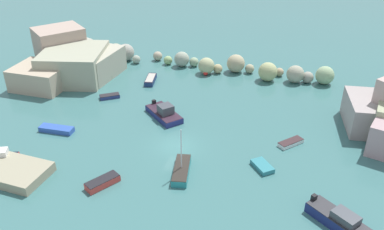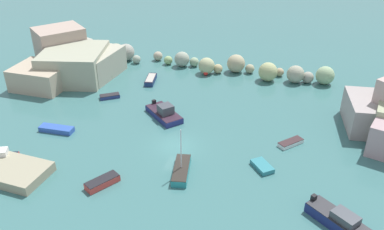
% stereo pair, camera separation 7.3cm
% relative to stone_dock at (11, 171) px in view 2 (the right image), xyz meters
% --- Properties ---
extents(cove_water, '(160.00, 160.00, 0.00)m').
position_rel_stone_dock_xyz_m(cove_water, '(13.30, 9.64, -0.48)').
color(cove_water, '#3A6D6C').
rests_on(cove_water, ground).
extents(cliff_headland_left, '(14.46, 17.21, 5.94)m').
position_rel_stone_dock_xyz_m(cliff_headland_left, '(-8.51, 23.61, 1.59)').
color(cliff_headland_left, tan).
rests_on(cliff_headland_left, ground).
extents(rock_breakwater, '(34.70, 4.58, 2.68)m').
position_rel_stone_dock_xyz_m(rock_breakwater, '(12.08, 30.60, 0.71)').
color(rock_breakwater, '#A7AB88').
rests_on(rock_breakwater, ground).
extents(stone_dock, '(7.21, 4.48, 0.97)m').
position_rel_stone_dock_xyz_m(stone_dock, '(0.00, 0.00, 0.00)').
color(stone_dock, gray).
rests_on(stone_dock, ground).
extents(channel_buoy, '(0.67, 0.67, 0.67)m').
position_rel_stone_dock_xyz_m(channel_buoy, '(10.91, 28.66, -0.15)').
color(channel_buoy, red).
rests_on(channel_buoy, cove_water).
extents(moored_boat_0, '(2.39, 4.71, 4.88)m').
position_rel_stone_dock_xyz_m(moored_boat_0, '(15.37, 5.33, -0.10)').
color(moored_boat_0, teal).
rests_on(moored_boat_0, cove_water).
extents(moored_boat_1, '(2.68, 2.92, 0.46)m').
position_rel_stone_dock_xyz_m(moored_boat_1, '(24.82, 13.76, -0.26)').
color(moored_boat_1, white).
rests_on(moored_boat_1, cove_water).
extents(moored_boat_2, '(5.45, 4.62, 1.61)m').
position_rel_stone_dock_xyz_m(moored_boat_2, '(29.82, 2.64, 0.14)').
color(moored_boat_2, navy).
rests_on(moored_boat_2, cove_water).
extents(moored_boat_3, '(2.63, 2.34, 0.49)m').
position_rel_stone_dock_xyz_m(moored_boat_3, '(1.05, 17.68, -0.24)').
color(moored_boat_3, navy).
rests_on(moored_boat_3, cove_water).
extents(moored_boat_4, '(5.59, 5.18, 1.75)m').
position_rel_stone_dock_xyz_m(moored_boat_4, '(9.73, 15.15, 0.07)').
color(moored_boat_4, navy).
rests_on(moored_boat_4, cove_water).
extents(moored_boat_5, '(3.97, 1.49, 0.58)m').
position_rel_stone_dock_xyz_m(moored_boat_5, '(-0.61, 8.26, -0.19)').
color(moored_boat_5, '#2F55B3').
rests_on(moored_boat_5, cove_water).
extents(moored_boat_6, '(1.94, 3.72, 0.69)m').
position_rel_stone_dock_xyz_m(moored_boat_6, '(4.15, 24.03, -0.13)').
color(moored_boat_6, navy).
rests_on(moored_boat_6, cove_water).
extents(moored_boat_8, '(2.61, 2.69, 0.48)m').
position_rel_stone_dock_xyz_m(moored_boat_8, '(22.63, 8.56, -0.25)').
color(moored_boat_8, teal).
rests_on(moored_boat_8, cove_water).
extents(moored_boat_9, '(2.61, 3.35, 0.68)m').
position_rel_stone_dock_xyz_m(moored_boat_9, '(9.03, 1.38, -0.14)').
color(moored_boat_9, '#C93E38').
rests_on(moored_boat_9, cove_water).
extents(moored_boat_10, '(3.40, 2.93, 0.65)m').
position_rel_stone_dock_xyz_m(moored_boat_10, '(-3.13, 22.79, -0.14)').
color(moored_boat_10, '#398345').
rests_on(moored_boat_10, cove_water).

